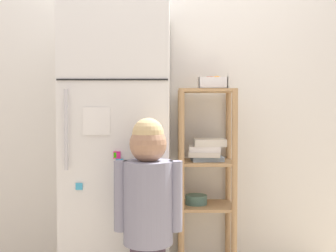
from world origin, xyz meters
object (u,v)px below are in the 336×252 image
object	(u,v)px
refrigerator	(120,150)
child_standing	(148,202)
pantry_shelf_unit	(206,167)
fruit_bin	(213,83)

from	to	relation	value
refrigerator	child_standing	world-z (taller)	refrigerator
pantry_shelf_unit	fruit_bin	xyz separation A→B (m)	(0.04, -0.02, 0.53)
fruit_bin	refrigerator	bearing A→B (deg)	-167.97
pantry_shelf_unit	refrigerator	bearing A→B (deg)	-165.25
refrigerator	child_standing	xyz separation A→B (m)	(0.20, -0.45, -0.21)
child_standing	pantry_shelf_unit	size ratio (longest dim) A/B	0.86
refrigerator	pantry_shelf_unit	world-z (taller)	refrigerator
refrigerator	pantry_shelf_unit	distance (m)	0.56
pantry_shelf_unit	fruit_bin	size ratio (longest dim) A/B	6.78
child_standing	fruit_bin	distance (m)	0.93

